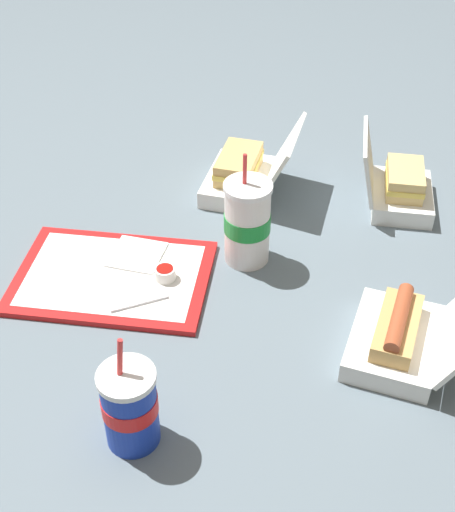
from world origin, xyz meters
TOP-DOWN VIEW (x-y plane):
  - ground_plane at (0.00, 0.00)m, footprint 3.20×3.20m
  - food_tray at (0.23, 0.02)m, footprint 0.39×0.30m
  - ketchup_cup at (0.13, 0.02)m, footprint 0.04×0.04m
  - napkin_stack at (0.20, -0.04)m, footprint 0.12×0.12m
  - plastic_fork at (0.17, 0.10)m, footprint 0.11×0.06m
  - clamshell_hotdog_right at (-0.29, 0.19)m, footprint 0.27×0.26m
  - clamshell_sandwich_front at (-0.35, -0.26)m, footprint 0.18×0.19m
  - clamshell_sandwich_back at (-0.01, -0.30)m, footprint 0.24×0.23m
  - soda_cup_center at (0.14, 0.38)m, footprint 0.09×0.09m
  - soda_cup_corner at (-0.02, -0.06)m, footprint 0.09×0.09m

SIDE VIEW (x-z plane):
  - ground_plane at x=0.00m, z-range 0.00..0.00m
  - food_tray at x=0.23m, z-range 0.00..0.01m
  - napkin_stack at x=0.20m, z-range 0.01..0.02m
  - plastic_fork at x=0.17m, z-range 0.01..0.02m
  - ketchup_cup at x=0.13m, z-range 0.01..0.04m
  - clamshell_hotdog_right at x=-0.29m, z-range -0.05..0.13m
  - clamshell_sandwich_back at x=-0.01m, z-range -0.04..0.13m
  - clamshell_sandwich_front at x=-0.35m, z-range -0.04..0.13m
  - soda_cup_center at x=0.14m, z-range -0.03..0.18m
  - soda_cup_corner at x=-0.02m, z-range -0.03..0.21m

